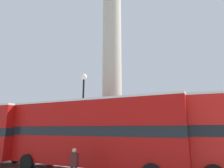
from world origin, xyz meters
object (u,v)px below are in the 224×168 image
bus_c (92,132)px  pedestrian_near_lamp (74,164)px  street_lamp (83,107)px  monument_column (112,81)px

bus_c → pedestrian_near_lamp: bus_c is taller
street_lamp → pedestrian_near_lamp: (2.18, -4.75, -3.26)m
bus_c → monument_column: bearing=103.2°
bus_c → pedestrian_near_lamp: size_ratio=6.93×
bus_c → street_lamp: size_ratio=1.69×
monument_column → street_lamp: bearing=-105.8°
bus_c → pedestrian_near_lamp: bearing=-77.2°
monument_column → bus_c: bearing=-82.1°
monument_column → pedestrian_near_lamp: (1.14, -8.42, -6.08)m
monument_column → bus_c: (0.80, -5.76, -4.62)m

